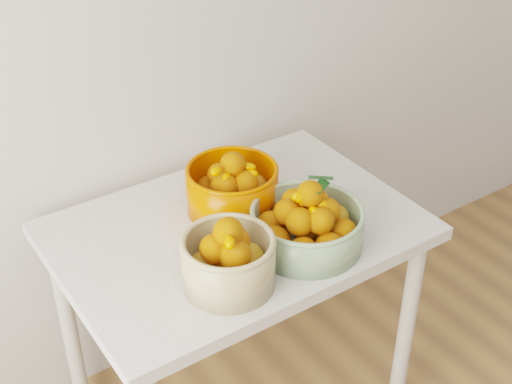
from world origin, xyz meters
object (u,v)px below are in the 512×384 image
at_px(table, 237,252).
at_px(bowl_green, 307,224).
at_px(bowl_orange, 233,188).
at_px(bowl_cream, 229,260).

xyz_separation_m(table, bowl_green, (0.11, -0.18, 0.16)).
bearing_deg(bowl_orange, bowl_green, -73.03).
xyz_separation_m(bowl_green, bowl_orange, (-0.08, 0.25, 0.01)).
relative_size(table, bowl_orange, 3.25).
bearing_deg(bowl_green, bowl_cream, -175.34).
relative_size(table, bowl_green, 2.68).
relative_size(bowl_cream, bowl_green, 0.68).
xyz_separation_m(bowl_cream, bowl_green, (0.26, 0.02, -0.01)).
height_order(table, bowl_green, bowl_green).
bearing_deg(table, bowl_cream, -126.82).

